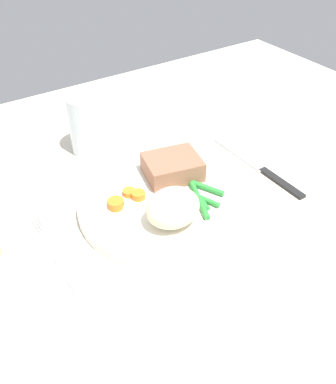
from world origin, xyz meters
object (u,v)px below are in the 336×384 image
(knife, at_px, (259,167))
(water_glass, at_px, (90,127))
(dinner_plate, at_px, (168,202))
(meat_portion, at_px, (172,167))
(fork, at_px, (55,254))

(knife, bearing_deg, water_glass, 132.00)
(dinner_plate, relative_size, knife, 1.29)
(meat_portion, bearing_deg, water_glass, 110.80)
(meat_portion, relative_size, water_glass, 0.81)
(meat_portion, bearing_deg, knife, -17.30)
(knife, bearing_deg, meat_portion, 159.86)
(meat_portion, bearing_deg, fork, -168.26)
(meat_portion, distance_m, water_glass, 0.17)
(fork, distance_m, water_glass, 0.26)
(meat_portion, height_order, knife, meat_portion)
(water_glass, bearing_deg, knife, -45.15)
(dinner_plate, xyz_separation_m, knife, (0.18, -0.00, -0.01))
(meat_portion, height_order, fork, meat_portion)
(meat_portion, distance_m, knife, 0.15)
(dinner_plate, xyz_separation_m, water_glass, (-0.03, 0.20, 0.04))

